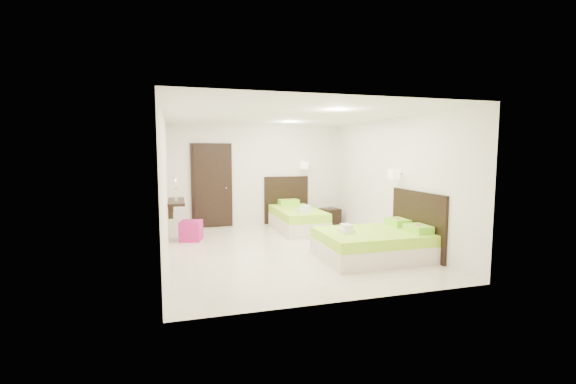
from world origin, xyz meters
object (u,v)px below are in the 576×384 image
object	(u,v)px
bed_double	(377,242)
ottoman	(191,231)
bed_single	(296,217)
nightstand	(330,216)

from	to	relation	value
bed_double	ottoman	size ratio (longest dim) A/B	4.39
bed_double	bed_single	bearing A→B (deg)	102.29
bed_double	ottoman	bearing A→B (deg)	143.77
bed_single	nightstand	world-z (taller)	bed_single
bed_single	ottoman	size ratio (longest dim) A/B	4.66
bed_single	ottoman	xyz separation A→B (m)	(-2.55, -0.52, -0.08)
bed_single	nightstand	size ratio (longest dim) A/B	4.31
nightstand	ottoman	world-z (taller)	ottoman
bed_double	ottoman	distance (m)	3.93
bed_single	bed_double	distance (m)	2.91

